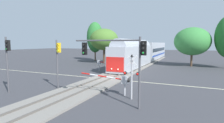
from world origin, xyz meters
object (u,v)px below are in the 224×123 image
Objects in this scene: oak_behind_train at (104,39)px; traffic_signal_median at (58,56)px; pine_left_background at (95,37)px; traffic_signal_near_right at (118,54)px; crossing_gate_far at (102,63)px; traffic_signal_near_left at (7,56)px; crossing_gate_near at (120,80)px; commuter_train at (146,51)px; crossing_signal_mast at (132,72)px; oak_far_right at (192,41)px.

traffic_signal_median is at bearing -74.93° from oak_behind_train.
traffic_signal_near_right is at bearing -57.81° from pine_left_background.
traffic_signal_near_right is 0.71× the size of oak_behind_train.
traffic_signal_near_left reaches higher than crossing_gate_far.
crossing_gate_near is at bearing 109.44° from traffic_signal_near_right.
commuter_train reaches higher than crossing_signal_mast.
traffic_signal_near_right is 10.86m from traffic_signal_near_left.
oak_far_right is at bearing 79.93° from crossing_signal_mast.
traffic_signal_median is at bearing -83.55° from crossing_gate_far.
crossing_gate_near is at bearing 150.69° from crossing_signal_mast.
commuter_train is 5.03× the size of oak_behind_train.
traffic_signal_near_right is 36.04m from pine_left_background.
oak_behind_train is (-4.79, 10.38, 4.20)m from crossing_gate_far.
commuter_train is 10.42m from oak_behind_train.
crossing_gate_far is 19.32m from oak_far_right.
crossing_signal_mast is 16.29m from crossing_gate_far.
traffic_signal_median reaches higher than crossing_gate_near.
traffic_signal_near_right is 1.09× the size of traffic_signal_near_left.
commuter_train is at bearing 28.09° from oak_behind_train.
traffic_signal_near_right is (0.97, -2.76, 2.54)m from crossing_gate_near.
commuter_train is 14.48m from pine_left_background.
traffic_signal_near_right is at bearing 5.22° from traffic_signal_near_left.
traffic_signal_near_right reaches higher than crossing_gate_near.
oak_behind_train reaches higher than traffic_signal_near_right.
traffic_signal_near_right is at bearing -101.58° from crossing_signal_mast.
commuter_train is 30.69m from traffic_signal_near_right.
oak_behind_train is at bearing 119.72° from crossing_gate_near.
commuter_train is at bearing 98.56° from crossing_gate_near.
traffic_signal_near_left is at bearing -174.78° from traffic_signal_near_right.
crossing_gate_near is at bearing -103.40° from oak_far_right.
oak_far_right is (12.72, 25.36, 1.70)m from traffic_signal_median.
commuter_train reaches higher than crossing_gate_near.
oak_behind_train is 7.19m from pine_left_background.
traffic_signal_median is 0.95× the size of traffic_signal_near_left.
crossing_signal_mast is at bearing -29.31° from crossing_gate_near.
traffic_signal_near_left is at bearing -83.21° from oak_behind_train.
oak_behind_train is at bearing 114.74° from crossing_gate_far.
oak_behind_train is (-6.23, 23.14, 2.19)m from traffic_signal_median.
crossing_gate_near is 0.97× the size of traffic_signal_near_left.
traffic_signal_median is 24.06m from oak_behind_train.
commuter_train is 5.15× the size of oak_far_right.
traffic_signal_near_left is 0.67× the size of oak_far_right.
commuter_train is 7.05× the size of traffic_signal_near_right.
crossing_signal_mast is 26.30m from oak_far_right.
pine_left_background is at bearing 123.31° from crossing_gate_near.
oak_behind_train is at bearing 105.07° from traffic_signal_median.
crossing_signal_mast is at bearing -58.58° from oak_behind_train.
traffic_signal_near_left is (-5.70, -31.22, 0.80)m from commuter_train.
traffic_signal_near_right reaches higher than traffic_signal_median.
crossing_gate_far is 17.88m from traffic_signal_near_right.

